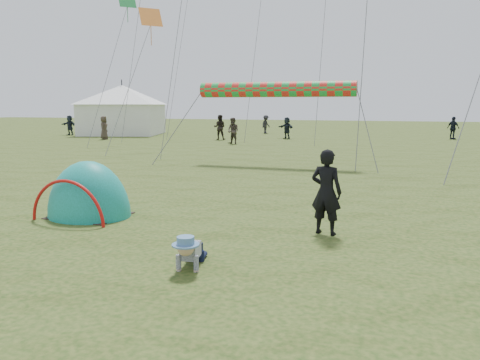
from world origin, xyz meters
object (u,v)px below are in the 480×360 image
(crawling_toddler, at_px, (189,250))
(popup_tent, at_px, (90,216))
(standing_adult, at_px, (326,192))
(event_marquee, at_px, (123,108))

(crawling_toddler, xyz_separation_m, popup_tent, (-3.58, 2.44, -0.29))
(popup_tent, bearing_deg, standing_adult, 4.69)
(popup_tent, relative_size, event_marquee, 0.39)
(popup_tent, distance_m, standing_adult, 5.37)
(standing_adult, bearing_deg, event_marquee, -39.47)
(crawling_toddler, xyz_separation_m, event_marquee, (-19.03, 28.62, 1.93))
(crawling_toddler, relative_size, event_marquee, 0.12)
(crawling_toddler, bearing_deg, event_marquee, 114.16)
(popup_tent, bearing_deg, event_marquee, 123.33)
(crawling_toddler, bearing_deg, popup_tent, 136.31)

